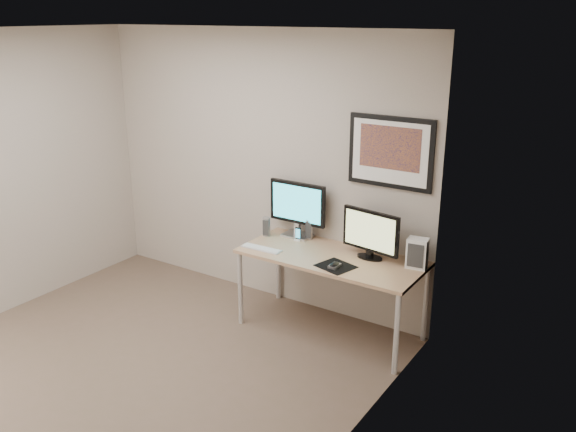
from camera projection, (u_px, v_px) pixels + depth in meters
The scene contains 13 objects.
floor at pixel (140, 367), 4.92m from camera, with size 3.60×3.60×0.00m, color brown.
room at pixel (166, 158), 4.75m from camera, with size 3.60×3.60×3.60m.
desk at pixel (331, 263), 5.26m from camera, with size 1.60×0.70×0.73m.
framed_art at pixel (390, 152), 5.04m from camera, with size 0.75×0.04×0.60m.
monitor_large at pixel (297, 207), 5.60m from camera, with size 0.57×0.18×0.52m.
monitor_tv at pixel (371, 233), 5.11m from camera, with size 0.54×0.16×0.43m.
speaker_left at pixel (266, 227), 5.68m from camera, with size 0.07×0.07×0.18m, color #B0AFB4.
speaker_right at pixel (309, 229), 5.62m from camera, with size 0.07×0.07×0.19m, color #B0AFB4.
phone_dock at pixel (298, 234), 5.57m from camera, with size 0.06×0.06×0.13m, color black.
keyboard at pixel (261, 248), 5.39m from camera, with size 0.38×0.10×0.01m, color silver.
mousepad at pixel (336, 266), 5.02m from camera, with size 0.28×0.25×0.00m, color black.
mouse at pixel (334, 265), 5.00m from camera, with size 0.07×0.12×0.04m, color black.
fan_unit at pixel (417, 253), 4.96m from camera, with size 0.16×0.12×0.25m, color white.
Camera 1 is at (3.33, -2.93, 2.73)m, focal length 38.00 mm.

